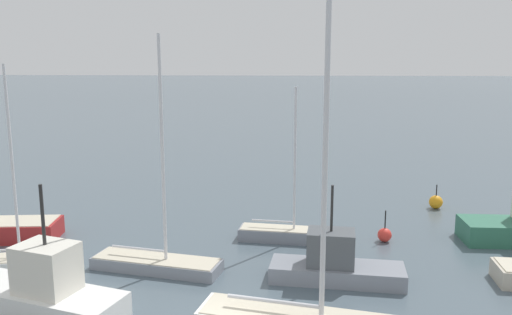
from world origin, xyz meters
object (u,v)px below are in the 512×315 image
object	(u,v)px
sailboat_3	(157,260)
channel_buoy_1	(385,235)
sailboat_0	(11,259)
fishing_boat_2	(335,264)
fishing_boat_0	(44,291)
sailboat_2	(286,233)
channel_buoy_0	(436,202)

from	to	relation	value
sailboat_3	channel_buoy_1	world-z (taller)	sailboat_3
sailboat_0	fishing_boat_2	distance (m)	12.94
fishing_boat_0	sailboat_3	bearing A→B (deg)	71.12
sailboat_0	sailboat_2	bearing A→B (deg)	1.29
fishing_boat_2	channel_buoy_1	distance (m)	5.26
sailboat_3	channel_buoy_0	world-z (taller)	sailboat_3
fishing_boat_0	channel_buoy_1	distance (m)	14.65
sailboat_2	channel_buoy_1	world-z (taller)	sailboat_2
fishing_boat_0	channel_buoy_0	size ratio (longest dim) A/B	4.32
sailboat_0	sailboat_3	xyz separation A→B (m)	(5.94, 0.21, 0.06)
fishing_boat_2	channel_buoy_1	xyz separation A→B (m)	(2.60, 4.56, -0.34)
sailboat_3	channel_buoy_0	size ratio (longest dim) A/B	6.67
channel_buoy_0	channel_buoy_1	size ratio (longest dim) A/B	0.93
sailboat_3	channel_buoy_1	bearing A→B (deg)	33.85
sailboat_0	channel_buoy_0	distance (m)	21.81
sailboat_2	sailboat_3	bearing A→B (deg)	-137.27
fishing_boat_0	channel_buoy_1	xyz separation A→B (m)	(12.30, 7.95, -0.47)
sailboat_3	channel_buoy_0	xyz separation A→B (m)	(13.38, 9.91, -0.04)
fishing_boat_0	channel_buoy_0	world-z (taller)	fishing_boat_0
channel_buoy_0	channel_buoy_1	bearing A→B (deg)	-123.09
sailboat_0	sailboat_3	distance (m)	5.95
sailboat_2	sailboat_3	xyz separation A→B (m)	(-5.08, -3.87, 0.03)
sailboat_3	fishing_boat_2	xyz separation A→B (m)	(6.99, -0.46, 0.25)
sailboat_2	fishing_boat_0	size ratio (longest dim) A/B	1.19
sailboat_2	sailboat_0	bearing A→B (deg)	-154.25
sailboat_2	sailboat_3	size ratio (longest dim) A/B	0.77
fishing_boat_0	fishing_boat_2	size ratio (longest dim) A/B	1.16
sailboat_0	sailboat_3	world-z (taller)	sailboat_3
channel_buoy_0	fishing_boat_0	bearing A→B (deg)	-139.45
sailboat_0	sailboat_2	world-z (taller)	sailboat_0
channel_buoy_1	channel_buoy_0	bearing A→B (deg)	56.91
fishing_boat_0	sailboat_0	bearing A→B (deg)	147.87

